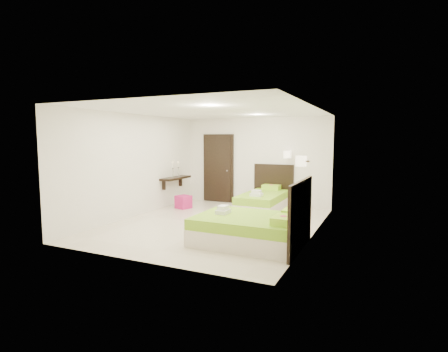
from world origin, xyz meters
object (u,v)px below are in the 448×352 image
at_px(bed_single, 264,201).
at_px(ottoman, 183,202).
at_px(bed_double, 253,228).
at_px(nightstand, 296,201).

height_order(bed_single, ottoman, bed_single).
relative_size(bed_single, bed_double, 0.99).
xyz_separation_m(bed_double, nightstand, (-0.09, 3.83, -0.10)).
bearing_deg(nightstand, bed_double, -99.91).
bearing_deg(nightstand, ottoman, -164.30).
distance_m(bed_single, nightstand, 1.14).
height_order(nightstand, ottoman, nightstand).
relative_size(bed_single, ottoman, 5.41).
height_order(bed_single, bed_double, bed_double).
height_order(bed_single, nightstand, bed_single).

